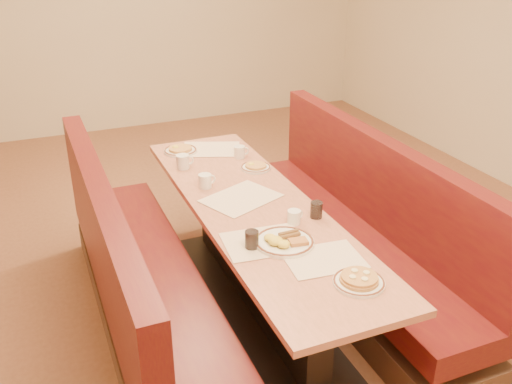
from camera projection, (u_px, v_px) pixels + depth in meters
name	position (u px, v px, depth m)	size (l,w,h in m)	color
ground	(255.00, 308.00, 3.74)	(8.00, 8.00, 0.00)	#9E6647
diner_table	(255.00, 259.00, 3.58)	(0.70, 2.50, 0.75)	black
booth_left	(139.00, 287.00, 3.33)	(0.55, 2.50, 1.05)	#4C3326
booth_right	(355.00, 238.00, 3.84)	(0.55, 2.50, 1.05)	#4C3326
placemat_near_left	(264.00, 242.00, 3.02)	(0.42, 0.32, 0.00)	beige
placemat_near_right	(324.00, 259.00, 2.87)	(0.39, 0.29, 0.00)	beige
placemat_far_left	(241.00, 198.00, 3.50)	(0.44, 0.33, 0.00)	beige
placemat_far_right	(211.00, 149.00, 4.26)	(0.42, 0.32, 0.00)	beige
pancake_plate	(359.00, 281.00, 2.67)	(0.25, 0.25, 0.06)	white
eggs_plate	(284.00, 241.00, 3.00)	(0.32, 0.32, 0.06)	white
extra_plate_mid	(256.00, 167.00, 3.92)	(0.21, 0.21, 0.04)	white
extra_plate_far	(180.00, 150.00, 4.21)	(0.24, 0.24, 0.05)	white
coffee_mug_a	(294.00, 217.00, 3.20)	(0.10, 0.08, 0.08)	white
coffee_mug_b	(205.00, 181.00, 3.64)	(0.12, 0.08, 0.09)	white
coffee_mug_c	(240.00, 152.00, 4.10)	(0.11, 0.08, 0.09)	white
coffee_mug_d	(183.00, 161.00, 3.92)	(0.13, 0.09, 0.10)	white
soda_tumbler_near	(252.00, 240.00, 2.95)	(0.07, 0.07, 0.10)	black
soda_tumbler_mid	(316.00, 210.00, 3.26)	(0.07, 0.07, 0.10)	black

